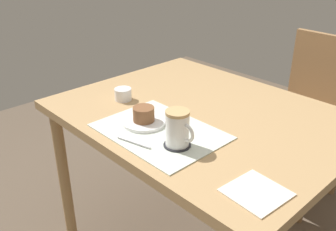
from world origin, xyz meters
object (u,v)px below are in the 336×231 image
Objects in this scene: pastry at (144,114)px; coffee_mug at (178,128)px; pastry_plate at (144,122)px; dining_table at (202,130)px; wooden_chair at (308,113)px; sugar_bowl at (123,94)px.

coffee_mug is at bearing -6.34° from pastry.
pastry_plate is at bearing 0.00° from pastry.
pastry is at bearing -107.61° from dining_table.
pastry_plate is 0.03m from pastry.
coffee_mug is (0.20, -0.02, 0.03)m from pastry.
wooden_chair reaches higher than pastry.
pastry is 0.20m from coffee_mug.
pastry is at bearing 173.66° from coffee_mug.
sugar_bowl is at bearing 160.55° from pastry_plate.
wooden_chair is at bearing 85.93° from dining_table.
sugar_bowl is at bearing 166.41° from coffee_mug.
pastry is (-0.08, -0.24, 0.12)m from dining_table.
coffee_mug reaches higher than pastry_plate.
dining_table is 0.26m from pastry_plate.
wooden_chair is 12.75× the size of sugar_bowl.
wooden_chair is 1.06m from sugar_bowl.
coffee_mug is at bearing 94.84° from wooden_chair.
coffee_mug is (0.06, -1.06, 0.32)m from wooden_chair.
sugar_bowl is at bearing -153.05° from dining_table.
dining_table is 9.23× the size of coffee_mug.
dining_table is 0.36m from sugar_bowl.
sugar_bowl is (-0.23, 0.08, 0.02)m from pastry_plate.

